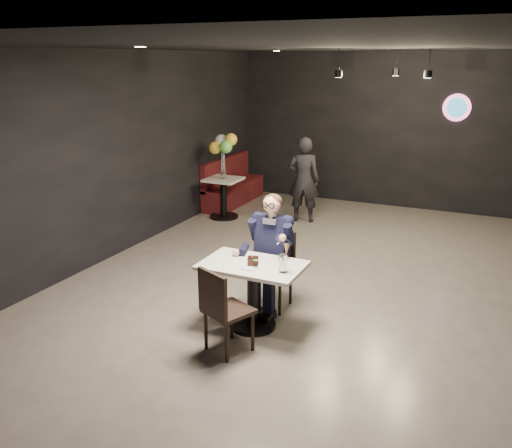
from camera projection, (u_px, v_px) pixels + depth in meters
The scene contains 17 objects.
floor at pixel (341, 290), 7.01m from camera, with size 9.00×9.00×0.00m, color gray.
wall_sign at pixel (457, 108), 9.97m from camera, with size 0.50×0.06×0.50m, color pink, non-canonical shape.
pendant_lights at pixel (389, 58), 7.89m from camera, with size 1.40×1.20×0.36m, color black.
main_table at pixel (253, 295), 5.96m from camera, with size 1.10×0.70×0.75m, color white.
chair_far at pixel (272, 271), 6.41m from camera, with size 0.42×0.46×0.92m, color black.
chair_near at pixel (229, 309), 5.45m from camera, with size 0.42×0.46×0.92m, color black.
seated_man at pixel (272, 251), 6.33m from camera, with size 0.60×0.80×1.44m, color black.
dessert_plate at pixel (250, 267), 5.75m from camera, with size 0.22×0.22×0.01m, color white.
cake_slice at pixel (253, 261), 5.77m from camera, with size 0.11×0.09×0.08m, color black.
mint_leaf at pixel (256, 260), 5.69m from camera, with size 0.06×0.04×0.01m, color green.
sundae_glass at pixel (283, 263), 5.59m from camera, with size 0.09×0.09×0.19m, color silver.
wafer_cone at pixel (287, 250), 5.55m from camera, with size 0.06×0.06×0.13m, color tan.
booth_bench at pixel (234, 181), 11.05m from camera, with size 0.47×1.89×0.95m, color #480F15.
side_table at pixel (224, 198), 10.09m from camera, with size 0.62×0.62×0.77m, color white.
balloon_vase at pixel (223, 174), 9.96m from camera, with size 0.10×0.10×0.15m, color silver.
balloon_bunch at pixel (223, 152), 9.83m from camera, with size 0.41×0.41×0.68m, color yellow.
passerby at pixel (304, 180), 9.75m from camera, with size 0.56×0.37×1.55m, color black.
Camera 1 is at (1.71, -6.31, 2.88)m, focal length 38.00 mm.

